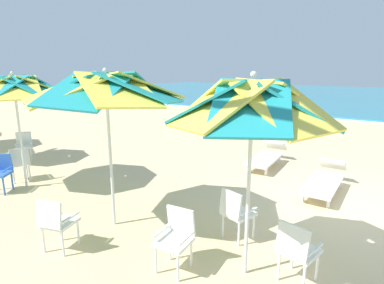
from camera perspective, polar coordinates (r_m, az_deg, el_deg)
ground_plane at (r=7.01m, az=27.54°, el=-11.22°), size 80.00×80.00×0.00m
beach_umbrella_0 at (r=3.82m, az=11.06°, el=6.85°), size 2.13×2.13×2.71m
plastic_chair_0 at (r=4.37m, az=18.81°, el=-18.14°), size 0.51×0.54×0.87m
plastic_chair_1 at (r=4.44m, az=-2.95°, el=-16.86°), size 0.49×0.52×0.87m
plastic_chair_2 at (r=5.15m, az=8.11°, el=-12.54°), size 0.54×0.56×0.87m
beach_umbrella_1 at (r=5.29m, az=-15.56°, el=9.44°), size 2.62×2.62×2.75m
plastic_chair_3 at (r=5.22m, az=-23.78°, el=-13.21°), size 0.56×0.58×0.87m
beach_umbrella_2 at (r=7.96m, az=-30.02°, el=8.74°), size 2.39×2.39×2.69m
plastic_chair_4 at (r=8.77m, az=-29.25°, el=-3.22°), size 0.57×0.55×0.87m
plastic_chair_5 at (r=8.24m, az=-31.93°, el=-4.52°), size 0.63×0.63×0.87m
plastic_chair_8 at (r=10.74m, az=-28.59°, el=-0.39°), size 0.62×0.61×0.87m
sun_lounger_1 at (r=7.67m, az=23.29°, el=-6.45°), size 0.69×2.16×0.62m
sun_lounger_2 at (r=9.19m, az=13.63°, el=-2.57°), size 0.81×2.19×0.62m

